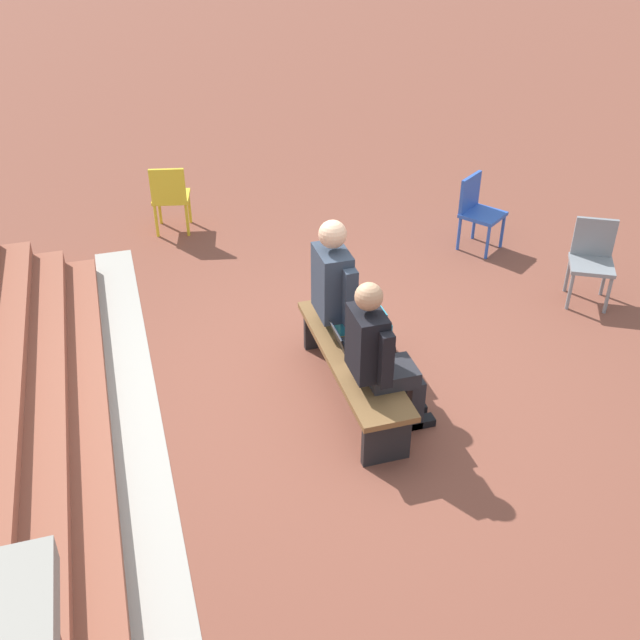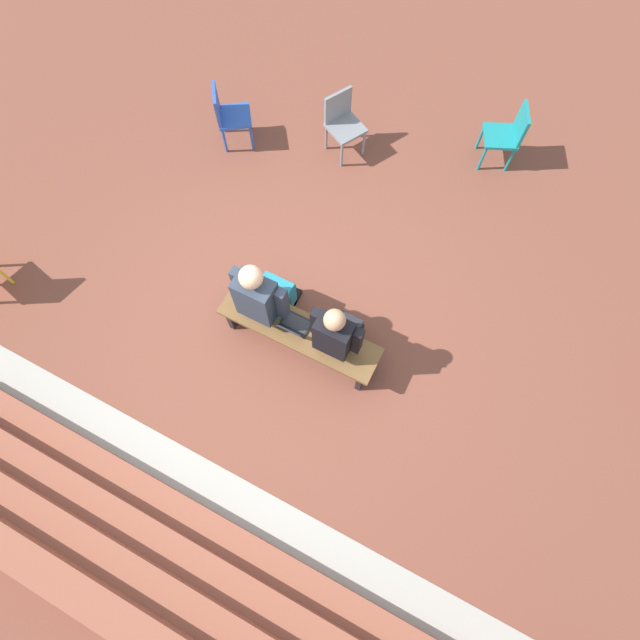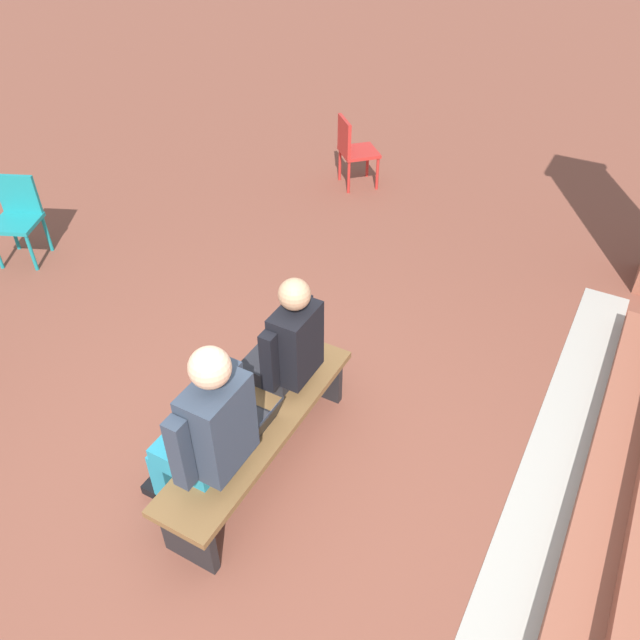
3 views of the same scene
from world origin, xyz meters
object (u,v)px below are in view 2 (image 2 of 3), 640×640
(person_student, at_px, (338,332))
(person_adult, at_px, (263,295))
(plastic_chair_far_right, at_px, (228,113))
(bench, at_px, (300,333))
(plastic_chair_foreground, at_px, (342,121))
(plastic_chair_near_bench_left, at_px, (508,133))
(laptop, at_px, (293,326))

(person_student, distance_m, person_adult, 0.86)
(plastic_chair_far_right, bearing_deg, bench, 135.00)
(plastic_chair_far_right, height_order, plastic_chair_foreground, same)
(bench, relative_size, person_student, 1.34)
(plastic_chair_far_right, distance_m, plastic_chair_foreground, 1.49)
(person_student, xyz_separation_m, plastic_chair_near_bench_left, (-0.69, -3.51, -0.23))
(person_student, bearing_deg, bench, 9.15)
(plastic_chair_far_right, bearing_deg, person_adult, 129.69)
(plastic_chair_foreground, bearing_deg, plastic_chair_far_right, 22.41)
(laptop, height_order, plastic_chair_near_bench_left, plastic_chair_near_bench_left)
(plastic_chair_foreground, bearing_deg, plastic_chair_near_bench_left, -158.58)
(plastic_chair_near_bench_left, relative_size, plastic_chair_far_right, 1.00)
(laptop, bearing_deg, plastic_chair_far_right, -45.95)
(bench, bearing_deg, plastic_chair_near_bench_left, -107.14)
(person_student, xyz_separation_m, plastic_chair_far_right, (2.66, -2.17, -0.23))
(person_adult, xyz_separation_m, laptop, (-0.38, 0.08, -0.26))
(person_adult, bearing_deg, plastic_chair_foreground, -81.26)
(person_adult, distance_m, plastic_chair_far_right, 2.83)
(person_student, xyz_separation_m, laptop, (0.48, 0.08, -0.22))
(person_adult, relative_size, laptop, 4.49)
(person_student, xyz_separation_m, person_adult, (0.86, -0.01, 0.04))
(person_student, height_order, plastic_chair_near_bench_left, person_student)
(person_student, height_order, plastic_chair_foreground, person_student)
(plastic_chair_near_bench_left, relative_size, plastic_chair_foreground, 1.00)
(bench, xyz_separation_m, person_adult, (0.44, -0.07, 0.40))
(person_adult, height_order, plastic_chair_near_bench_left, person_adult)
(plastic_chair_foreground, bearing_deg, bench, 107.07)
(bench, xyz_separation_m, plastic_chair_foreground, (0.86, -2.81, 0.13))
(bench, bearing_deg, plastic_chair_far_right, -45.00)
(laptop, relative_size, plastic_chair_near_bench_left, 0.38)
(plastic_chair_near_bench_left, distance_m, plastic_chair_far_right, 3.60)
(person_adult, bearing_deg, plastic_chair_near_bench_left, -113.79)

